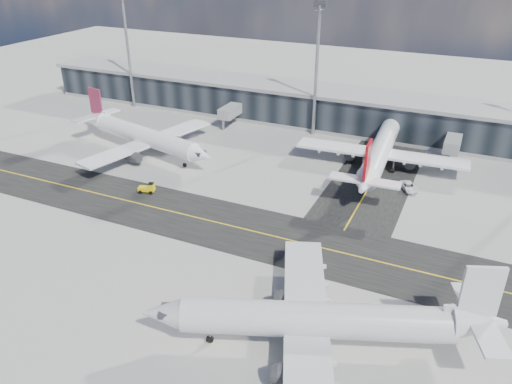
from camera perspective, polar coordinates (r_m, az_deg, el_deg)
ground at (r=76.00m, az=-5.27°, el=-5.04°), size 300.00×300.00×0.00m
taxiway_lanes at (r=82.67m, az=0.75°, el=-2.05°), size 180.00×63.00×0.03m
terminal_concourse at (r=120.63m, az=7.72°, el=9.42°), size 152.00×19.80×8.80m
floodlight_masts at (r=111.23m, az=6.95°, el=14.11°), size 102.50×0.70×28.90m
airliner_af at (r=106.13m, az=-12.73°, el=6.26°), size 37.17×31.95×11.11m
airliner_redtail at (r=98.30m, az=13.96°, el=4.48°), size 32.91×38.62×11.44m
airliner_near at (r=55.46m, az=7.47°, el=-14.37°), size 37.39×32.33×11.48m
baggage_tug at (r=89.86m, az=-12.25°, el=0.45°), size 3.16×2.19×1.81m
service_van at (r=92.86m, az=17.08°, el=0.56°), size 4.21×5.15×1.30m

